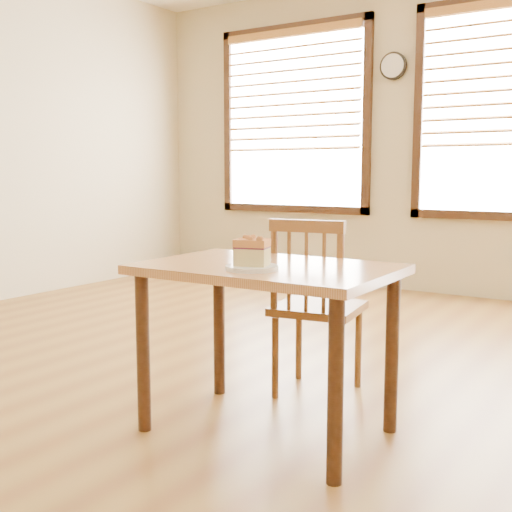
{
  "coord_description": "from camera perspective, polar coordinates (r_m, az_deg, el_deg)",
  "views": [
    {
      "loc": [
        1.55,
        -2.0,
        1.15
      ],
      "look_at": [
        0.11,
        0.2,
        0.8
      ],
      "focal_mm": 45.0,
      "sensor_mm": 36.0,
      "label": 1
    }
  ],
  "objects": [
    {
      "name": "plate",
      "position": [
        2.63,
        -0.36,
        -1.05
      ],
      "size": [
        0.22,
        0.22,
        0.02
      ],
      "color": "white",
      "rests_on": "cafe_table_main"
    },
    {
      "name": "wall_clock",
      "position": [
        6.48,
        12.09,
        16.2
      ],
      "size": [
        0.26,
        0.05,
        0.26
      ],
      "color": "black",
      "rests_on": "room_shell"
    },
    {
      "name": "ground",
      "position": [
        2.78,
        -4.33,
        -16.97
      ],
      "size": [
        8.0,
        8.0,
        0.0
      ],
      "primitive_type": "plane",
      "color": "brown"
    },
    {
      "name": "cafe_chair_main",
      "position": [
        3.3,
        5.34,
        -4.43
      ],
      "size": [
        0.48,
        0.48,
        0.93
      ],
      "rotation": [
        0.0,
        0.0,
        3.3
      ],
      "color": "brown",
      "rests_on": "ground"
    },
    {
      "name": "cake_slice",
      "position": [
        2.62,
        -0.37,
        0.44
      ],
      "size": [
        0.16,
        0.13,
        0.13
      ],
      "rotation": [
        0.0,
        0.0,
        0.28
      ],
      "color": "tan",
      "rests_on": "plate"
    },
    {
      "name": "cafe_table_main",
      "position": [
        2.79,
        1.02,
        -3.08
      ],
      "size": [
        1.09,
        0.73,
        0.75
      ],
      "rotation": [
        0.0,
        0.0,
        0.02
      ],
      "color": "#C1854B",
      "rests_on": "ground"
    },
    {
      "name": "window_left",
      "position": [
        6.93,
        3.33,
        12.93
      ],
      "size": [
        1.76,
        0.1,
        1.96
      ],
      "color": "white",
      "rests_on": "room_shell"
    }
  ]
}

